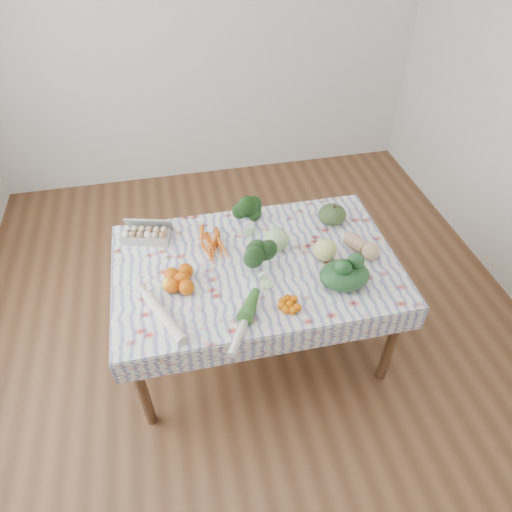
{
  "coord_description": "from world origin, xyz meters",
  "views": [
    {
      "loc": [
        -0.41,
        -1.89,
        2.62
      ],
      "look_at": [
        0.0,
        0.0,
        0.82
      ],
      "focal_mm": 32.0,
      "sensor_mm": 36.0,
      "label": 1
    }
  ],
  "objects_px": {
    "dining_table": "(256,273)",
    "egg_carton": "(146,236)",
    "kabocha_squash": "(332,214)",
    "grapefruit": "(325,250)",
    "cabbage": "(277,240)",
    "butternut_squash": "(363,245)"
  },
  "relations": [
    {
      "from": "dining_table",
      "to": "egg_carton",
      "type": "bearing_deg",
      "value": 151.2
    },
    {
      "from": "dining_table",
      "to": "kabocha_squash",
      "type": "distance_m",
      "value": 0.64
    },
    {
      "from": "dining_table",
      "to": "grapefruit",
      "type": "height_order",
      "value": "grapefruit"
    },
    {
      "from": "egg_carton",
      "to": "grapefruit",
      "type": "relative_size",
      "value": 2.17
    },
    {
      "from": "dining_table",
      "to": "egg_carton",
      "type": "xyz_separation_m",
      "value": [
        -0.62,
        0.34,
        0.12
      ]
    },
    {
      "from": "dining_table",
      "to": "egg_carton",
      "type": "distance_m",
      "value": 0.72
    },
    {
      "from": "egg_carton",
      "to": "cabbage",
      "type": "relative_size",
      "value": 2.04
    },
    {
      "from": "kabocha_squash",
      "to": "grapefruit",
      "type": "relative_size",
      "value": 1.31
    },
    {
      "from": "butternut_squash",
      "to": "kabocha_squash",
      "type": "bearing_deg",
      "value": 76.9
    },
    {
      "from": "kabocha_squash",
      "to": "butternut_squash",
      "type": "relative_size",
      "value": 0.77
    },
    {
      "from": "egg_carton",
      "to": "kabocha_squash",
      "type": "relative_size",
      "value": 1.66
    },
    {
      "from": "kabocha_squash",
      "to": "egg_carton",
      "type": "bearing_deg",
      "value": 177.05
    },
    {
      "from": "kabocha_squash",
      "to": "cabbage",
      "type": "distance_m",
      "value": 0.45
    },
    {
      "from": "egg_carton",
      "to": "butternut_squash",
      "type": "distance_m",
      "value": 1.32
    },
    {
      "from": "kabocha_squash",
      "to": "grapefruit",
      "type": "bearing_deg",
      "value": -116.12
    },
    {
      "from": "dining_table",
      "to": "cabbage",
      "type": "bearing_deg",
      "value": 33.64
    },
    {
      "from": "butternut_squash",
      "to": "grapefruit",
      "type": "bearing_deg",
      "value": 154.21
    },
    {
      "from": "egg_carton",
      "to": "butternut_squash",
      "type": "relative_size",
      "value": 1.27
    },
    {
      "from": "cabbage",
      "to": "grapefruit",
      "type": "distance_m",
      "value": 0.29
    },
    {
      "from": "egg_carton",
      "to": "kabocha_squash",
      "type": "xyz_separation_m",
      "value": [
        1.18,
        -0.06,
        0.02
      ]
    },
    {
      "from": "dining_table",
      "to": "grapefruit",
      "type": "xyz_separation_m",
      "value": [
        0.4,
        -0.04,
        0.15
      ]
    },
    {
      "from": "egg_carton",
      "to": "kabocha_squash",
      "type": "bearing_deg",
      "value": 12.54
    }
  ]
}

